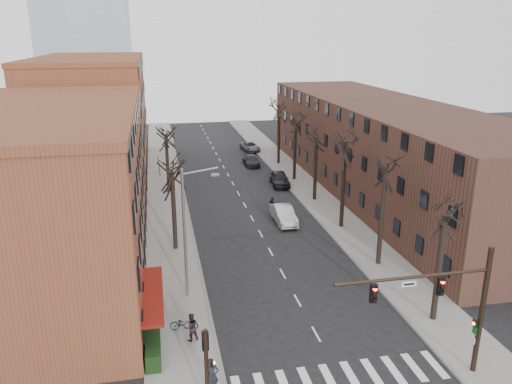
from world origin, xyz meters
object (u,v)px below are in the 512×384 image
parked_car_near (280,179)px  pedestrian_a (212,376)px  parked_car_mid (251,160)px  bicycle (184,324)px  silver_sedan (284,215)px

parked_car_near → pedestrian_a: 36.14m
parked_car_mid → bicycle: parked_car_mid is taller
pedestrian_a → bicycle: (-1.02, 5.71, -0.49)m
parked_car_near → silver_sedan: bearing=-97.8°
silver_sedan → bicycle: (-10.39, -16.50, -0.20)m
parked_car_mid → pedestrian_a: 45.27m
parked_car_mid → pedestrian_a: size_ratio=2.49×
parked_car_near → pedestrian_a: pedestrian_a is taller
silver_sedan → parked_car_near: 12.17m
parked_car_mid → bicycle: bearing=-105.9°
parked_car_near → parked_car_mid: (-1.50, 9.95, -0.16)m
parked_car_mid → bicycle: (-11.48, -38.34, -0.08)m
parked_car_near → bicycle: 31.22m
parked_car_near → bicycle: (-12.98, -28.39, -0.24)m
parked_car_mid → bicycle: 40.02m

